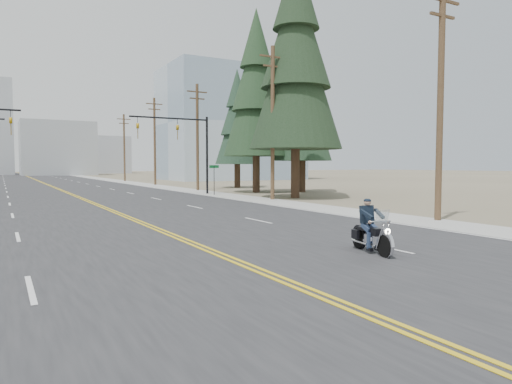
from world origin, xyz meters
The scene contains 19 objects.
ground_plane centered at (0.00, 0.00, 0.00)m, with size 400.00×400.00×0.00m, color #776D56.
road centered at (0.00, 70.00, 0.01)m, with size 20.00×200.00×0.01m, color #303033.
sidewalk_right centered at (11.50, 70.00, 0.01)m, with size 3.00×200.00×0.01m, color #A5A5A0.
traffic_mast_right centered at (8.98, 32.00, 4.94)m, with size 7.10×0.26×7.00m.
street_sign centered at (10.80, 30.00, 1.80)m, with size 0.90×0.06×2.62m.
utility_pole_a centered at (12.50, 8.00, 5.73)m, with size 2.20×0.30×11.00m.
utility_pole_b centered at (12.50, 23.00, 5.98)m, with size 2.20×0.30×11.50m.
utility_pole_c centered at (12.50, 38.00, 5.73)m, with size 2.20×0.30×11.00m.
utility_pole_d centered at (12.50, 53.00, 5.98)m, with size 2.20×0.30×11.50m.
utility_pole_e centered at (12.50, 70.00, 5.73)m, with size 2.20×0.30×11.00m.
glass_building centered at (32.00, 70.00, 10.00)m, with size 24.00×16.00×20.00m, color #9EB5CC.
haze_bldg_b centered at (8.00, 125.00, 7.00)m, with size 18.00×14.00×14.00m, color #ADB2B7.
haze_bldg_c centered at (40.00, 110.00, 9.00)m, with size 16.00×12.00×18.00m, color #B7BCC6.
haze_bldg_e centered at (25.00, 150.00, 6.00)m, with size 14.00×14.00×12.00m, color #B7BCC6.
motorcyclist centered at (4.09, 3.55, 0.81)m, with size 0.88×2.06×1.61m, color black, non-canonical shape.
conifer_near centered at (15.09, 23.76, 11.22)m, with size 7.38×7.38×19.54m.
conifer_mid centered at (20.19, 30.08, 8.80)m, with size 5.75×5.75×15.33m.
conifer_tall centered at (16.12, 31.96, 10.08)m, with size 6.32×6.32×17.54m.
conifer_far centered at (18.77, 41.19, 7.91)m, with size 5.14×5.14×13.78m.
Camera 1 is at (-5.48, -6.48, 2.61)m, focal length 32.00 mm.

